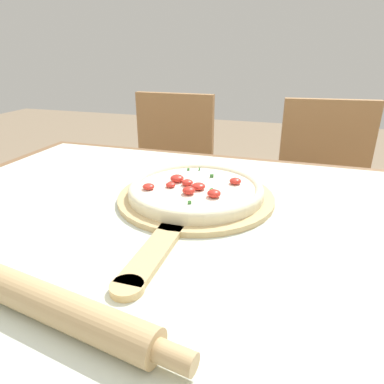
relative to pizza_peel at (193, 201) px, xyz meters
name	(u,v)px	position (x,y,z in m)	size (l,w,h in m)	color
dining_table	(192,268)	(0.02, -0.09, -0.11)	(1.34, 0.98, 0.76)	brown
towel_cloth	(192,224)	(0.02, -0.09, -0.01)	(1.26, 0.90, 0.00)	silver
pizza_peel	(193,201)	(0.00, 0.00, 0.00)	(0.35, 0.54, 0.01)	tan
pizza	(196,189)	(0.00, 0.02, 0.02)	(0.30, 0.30, 0.04)	beige
rolling_pin	(34,297)	(-0.09, -0.39, 0.02)	(0.46, 0.10, 0.05)	tan
chair_left	(169,176)	(-0.36, 0.78, -0.25)	(0.40, 0.40, 0.89)	#A37547
chair_right	(323,193)	(0.34, 0.78, -0.25)	(0.44, 0.44, 0.89)	#A37547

